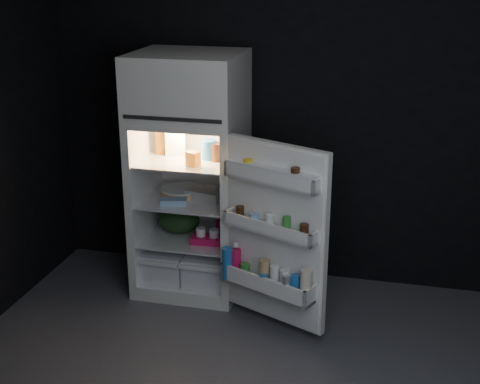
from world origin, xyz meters
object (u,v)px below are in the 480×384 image
(refrigerator, at_px, (191,166))
(yogurt_tray, at_px, (209,240))
(egg_carton, at_px, (203,195))
(milk_jug, at_px, (175,138))
(fridge_door, at_px, (273,238))

(refrigerator, height_order, yogurt_tray, refrigerator)
(refrigerator, relative_size, egg_carton, 6.58)
(milk_jug, height_order, egg_carton, milk_jug)
(fridge_door, bearing_deg, milk_jug, 145.84)
(milk_jug, xyz_separation_m, egg_carton, (0.24, -0.12, -0.38))
(refrigerator, xyz_separation_m, yogurt_tray, (0.17, -0.15, -0.50))
(refrigerator, xyz_separation_m, fridge_door, (0.72, -0.53, -0.27))
(milk_jug, xyz_separation_m, yogurt_tray, (0.30, -0.20, -0.69))
(refrigerator, distance_m, egg_carton, 0.24)
(yogurt_tray, bearing_deg, fridge_door, -38.66)
(egg_carton, relative_size, yogurt_tray, 1.09)
(yogurt_tray, bearing_deg, refrigerator, 134.32)
(yogurt_tray, bearing_deg, egg_carton, 122.36)
(refrigerator, xyz_separation_m, egg_carton, (0.11, -0.07, -0.19))
(refrigerator, height_order, fridge_door, refrigerator)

